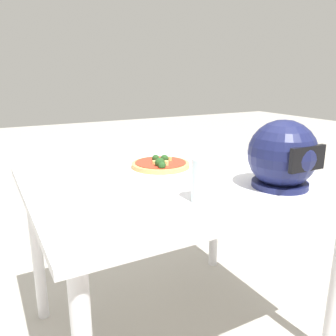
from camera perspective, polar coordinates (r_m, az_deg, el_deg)
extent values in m
plane|color=#B2ADA3|center=(1.69, 1.15, -25.61)|extent=(14.00, 14.00, 0.00)
cube|color=white|center=(1.34, 1.31, -1.96)|extent=(1.10, 0.91, 0.03)
cylinder|color=white|center=(2.03, 7.68, -6.89)|extent=(0.05, 0.05, 0.70)
cylinder|color=white|center=(1.70, -20.80, -12.47)|extent=(0.05, 0.05, 0.70)
cylinder|color=white|center=(1.43, -1.23, -0.05)|extent=(0.30, 0.30, 0.01)
cylinder|color=tan|center=(1.42, -1.24, 0.53)|extent=(0.24, 0.24, 0.02)
cylinder|color=red|center=(1.42, -1.24, 0.94)|extent=(0.21, 0.21, 0.00)
sphere|color=#234C1E|center=(1.36, -1.35, 0.89)|extent=(0.04, 0.04, 0.04)
sphere|color=#234C1E|center=(1.44, -2.05, 1.61)|extent=(0.03, 0.03, 0.03)
sphere|color=#234C1E|center=(1.33, -1.00, 0.42)|extent=(0.03, 0.03, 0.03)
sphere|color=#234C1E|center=(1.43, -0.59, 1.57)|extent=(0.03, 0.03, 0.03)
cylinder|color=#E0D172|center=(1.39, -2.27, 0.96)|extent=(0.02, 0.02, 0.01)
cylinder|color=#E0D172|center=(1.44, 0.29, 1.57)|extent=(0.03, 0.03, 0.02)
cylinder|color=#E0D172|center=(1.36, -0.28, 0.82)|extent=(0.02, 0.02, 0.02)
cylinder|color=#E0D172|center=(1.38, -1.67, 0.92)|extent=(0.03, 0.03, 0.01)
sphere|color=#191E4C|center=(1.24, 18.33, 2.20)|extent=(0.24, 0.24, 0.24)
cylinder|color=#191E4C|center=(1.27, 17.93, -2.53)|extent=(0.19, 0.19, 0.02)
cube|color=black|center=(1.18, 21.98, 1.44)|extent=(0.15, 0.02, 0.08)
cylinder|color=silver|center=(1.06, 5.72, -2.00)|extent=(0.07, 0.07, 0.14)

